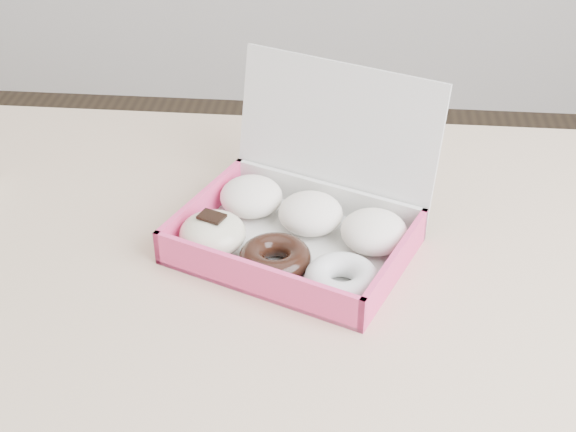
{
  "coord_description": "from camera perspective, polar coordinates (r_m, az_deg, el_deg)",
  "views": [
    {
      "loc": [
        0.24,
        -0.77,
        1.35
      ],
      "look_at": [
        0.17,
        0.03,
        0.8
      ],
      "focal_mm": 50.0,
      "sensor_mm": 36.0,
      "label": 1
    }
  ],
  "objects": [
    {
      "name": "table",
      "position": [
        1.05,
        -9.38,
        -6.51
      ],
      "size": [
        1.2,
        0.8,
        0.75
      ],
      "color": "#D0AF88",
      "rests_on": "ground"
    },
    {
      "name": "donut_box",
      "position": [
        1.0,
        0.68,
        -0.49
      ],
      "size": [
        0.35,
        0.33,
        0.2
      ],
      "rotation": [
        0.0,
        0.0,
        -0.39
      ],
      "color": "silver",
      "rests_on": "table"
    }
  ]
}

